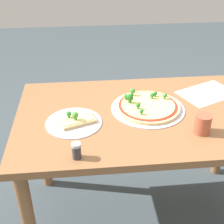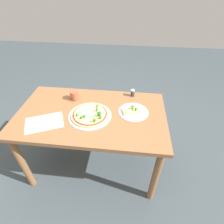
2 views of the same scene
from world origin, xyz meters
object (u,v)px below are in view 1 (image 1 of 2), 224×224
Objects in this scene: pizza_tray_whole at (147,106)px; condiment_shaker at (77,151)px; drinking_cup at (203,124)px; pizza_tray_slice at (75,121)px; dining_table at (148,129)px.

condiment_shaker is at bearing -135.36° from pizza_tray_whole.
condiment_shaker is (-0.55, -0.12, -0.01)m from drinking_cup.
drinking_cup reaches higher than pizza_tray_whole.
pizza_tray_whole reaches higher than condiment_shaker.
pizza_tray_whole is 1.39× the size of pizza_tray_slice.
condiment_shaker is (-0.35, -0.35, 0.02)m from pizza_tray_whole.
condiment_shaker is (-0.35, -0.31, 0.13)m from dining_table.
pizza_tray_whole is 4.15× the size of drinking_cup.
pizza_tray_slice is 0.57m from drinking_cup.
dining_table is 0.31m from drinking_cup.
pizza_tray_whole is 0.37m from pizza_tray_slice.
pizza_tray_whole is at bearing 44.64° from condiment_shaker.
dining_table is 0.12m from pizza_tray_whole.
pizza_tray_slice is at bearing -171.09° from dining_table.
condiment_shaker reaches higher than dining_table.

